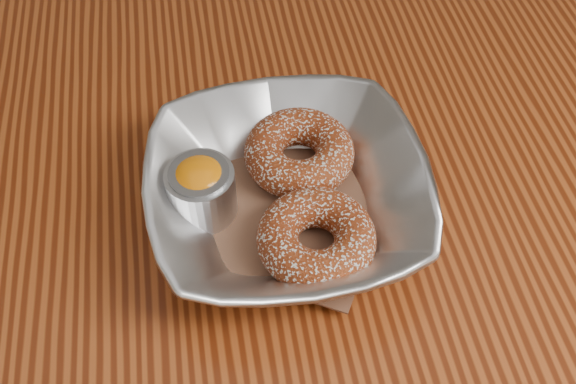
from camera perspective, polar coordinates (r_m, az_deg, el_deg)
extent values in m
cube|color=maroon|center=(0.58, 8.79, -0.52)|extent=(1.20, 0.80, 0.04)
imported|color=silver|center=(0.52, 0.00, -0.24)|extent=(0.22, 0.22, 0.05)
cube|color=brown|center=(0.53, 0.00, -1.40)|extent=(0.20, 0.20, 0.00)
torus|color=maroon|center=(0.55, 0.95, 3.38)|extent=(0.09, 0.09, 0.03)
torus|color=maroon|center=(0.50, 2.41, -3.94)|extent=(0.09, 0.09, 0.03)
cylinder|color=silver|center=(0.52, -7.31, -0.06)|extent=(0.05, 0.05, 0.04)
cylinder|color=gray|center=(0.52, -7.35, 0.21)|extent=(0.05, 0.05, 0.04)
ellipsoid|color=orange|center=(0.51, -7.50, 1.13)|extent=(0.04, 0.04, 0.03)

